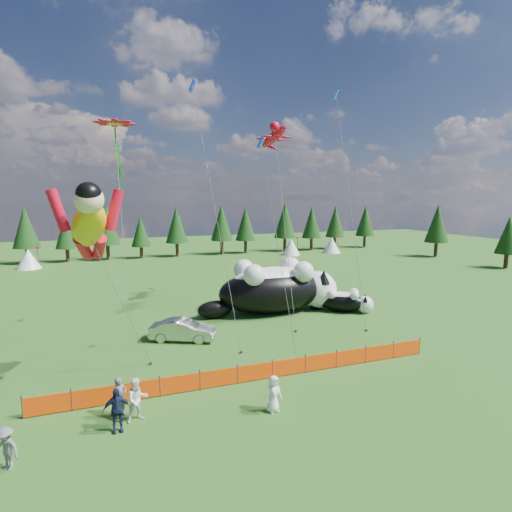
# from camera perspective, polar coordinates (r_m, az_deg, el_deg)

# --- Properties ---
(ground) EXTENTS (160.00, 160.00, 0.00)m
(ground) POSITION_cam_1_polar(r_m,az_deg,el_deg) (25.11, -2.52, -14.61)
(ground) COLOR #103209
(ground) RESTS_ON ground
(safety_fence) EXTENTS (22.06, 0.06, 1.10)m
(safety_fence) POSITION_cam_1_polar(r_m,az_deg,el_deg) (22.30, -0.14, -16.26)
(safety_fence) COLOR #262626
(safety_fence) RESTS_ON ground
(tree_line) EXTENTS (90.00, 4.00, 8.00)m
(tree_line) POSITION_cam_1_polar(r_m,az_deg,el_deg) (67.69, -13.99, 3.17)
(tree_line) COLOR black
(tree_line) RESTS_ON ground
(festival_tents) EXTENTS (50.00, 3.20, 2.80)m
(festival_tents) POSITION_cam_1_polar(r_m,az_deg,el_deg) (65.14, -3.78, 0.90)
(festival_tents) COLOR white
(festival_tents) RESTS_ON ground
(cat_large) EXTENTS (12.53, 4.51, 4.53)m
(cat_large) POSITION_cam_1_polar(r_m,az_deg,el_deg) (34.40, 3.16, -4.51)
(cat_large) COLOR black
(cat_large) RESTS_ON ground
(cat_small) EXTENTS (4.87, 3.84, 1.98)m
(cat_small) POSITION_cam_1_polar(r_m,az_deg,el_deg) (35.57, 12.60, -6.28)
(cat_small) COLOR black
(cat_small) RESTS_ON ground
(car) EXTENTS (4.71, 3.24, 1.47)m
(car) POSITION_cam_1_polar(r_m,az_deg,el_deg) (28.45, -10.43, -10.36)
(car) COLOR #B1B1B6
(car) RESTS_ON ground
(spectator_a) EXTENTS (0.80, 0.72, 1.84)m
(spectator_a) POSITION_cam_1_polar(r_m,az_deg,el_deg) (19.91, -18.86, -18.55)
(spectator_a) COLOR slate
(spectator_a) RESTS_ON ground
(spectator_b) EXTENTS (1.06, 0.77, 1.97)m
(spectator_b) POSITION_cam_1_polar(r_m,az_deg,el_deg) (19.36, -16.59, -19.06)
(spectator_b) COLOR white
(spectator_b) RESTS_ON ground
(spectator_c) EXTENTS (1.15, 0.63, 1.93)m
(spectator_c) POSITION_cam_1_polar(r_m,az_deg,el_deg) (18.85, -19.30, -20.04)
(spectator_c) COLOR #161F3E
(spectator_c) RESTS_ON ground
(spectator_d) EXTENTS (1.17, 1.04, 1.62)m
(spectator_d) POSITION_cam_1_polar(r_m,az_deg,el_deg) (18.35, -32.13, -22.27)
(spectator_d) COLOR slate
(spectator_d) RESTS_ON ground
(spectator_e) EXTENTS (0.93, 0.70, 1.72)m
(spectator_e) POSITION_cam_1_polar(r_m,az_deg,el_deg) (19.38, 2.50, -19.07)
(spectator_e) COLOR white
(spectator_e) RESTS_ON ground
(superhero_kite) EXTENTS (5.54, 5.71, 11.11)m
(superhero_kite) POSITION_cam_1_polar(r_m,az_deg,el_deg) (20.55, -22.79, 4.00)
(superhero_kite) COLOR #E2AE0B
(superhero_kite) RESTS_ON ground
(gecko_kite) EXTENTS (3.61, 10.99, 17.06)m
(gecko_kite) POSITION_cam_1_polar(r_m,az_deg,el_deg) (36.58, 2.55, 16.63)
(gecko_kite) COLOR red
(gecko_kite) RESTS_ON ground
(flower_kite) EXTENTS (2.88, 6.32, 14.81)m
(flower_kite) POSITION_cam_1_polar(r_m,az_deg,el_deg) (26.20, -19.51, 17.09)
(flower_kite) COLOR red
(flower_kite) RESTS_ON ground
(diamond_kite_a) EXTENTS (2.34, 4.54, 17.87)m
(diamond_kite_a) POSITION_cam_1_polar(r_m,az_deg,el_deg) (28.06, -8.78, 21.38)
(diamond_kite_a) COLOR #0C2AB4
(diamond_kite_a) RESTS_ON ground
(diamond_kite_b) EXTENTS (2.14, 8.62, 20.29)m
(diamond_kite_b) POSITION_cam_1_polar(r_m,az_deg,el_deg) (37.66, 11.52, 20.60)
(diamond_kite_b) COLOR #0B8E8B
(diamond_kite_b) RESTS_ON ground
(diamond_kite_c) EXTENTS (2.40, 1.39, 13.44)m
(diamond_kite_c) POSITION_cam_1_polar(r_m,az_deg,el_deg) (22.58, 1.03, 13.99)
(diamond_kite_c) COLOR #0C2AB4
(diamond_kite_c) RESTS_ON ground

